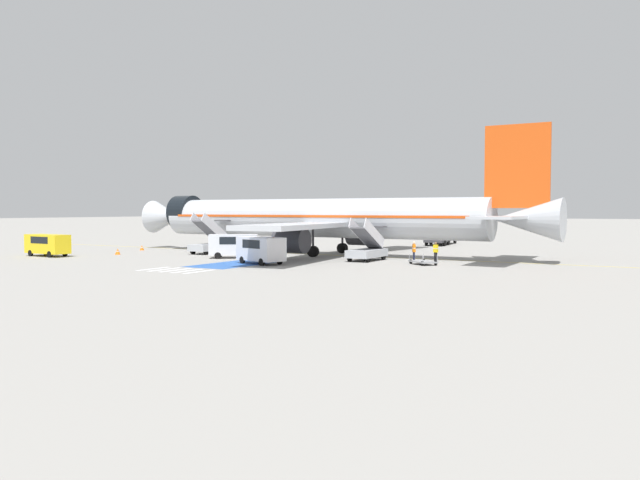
{
  "coord_description": "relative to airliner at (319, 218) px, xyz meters",
  "views": [
    {
      "loc": [
        31.73,
        -57.0,
        4.75
      ],
      "look_at": [
        -0.43,
        -1.1,
        1.62
      ],
      "focal_mm": 35.0,
      "sensor_mm": 36.0,
      "label": 1
    }
  ],
  "objects": [
    {
      "name": "ground_plane",
      "position": [
        1.18,
        -0.09,
        -3.86
      ],
      "size": [
        600.0,
        600.0,
        0.0
      ],
      "primitive_type": "plane",
      "color": "gray"
    },
    {
      "name": "apron_leadline_yellow",
      "position": [
        -0.66,
        0.0,
        -3.86
      ],
      "size": [
        81.77,
        0.58,
        0.01
      ],
      "primitive_type": "cube",
      "rotation": [
        0.0,
        0.0,
        1.57
      ],
      "color": "gold",
      "rests_on": "ground_plane"
    },
    {
      "name": "apron_stand_patch_blue",
      "position": [
        -0.66,
        -13.67,
        -3.86
      ],
      "size": [
        4.54,
        8.95,
        0.01
      ],
      "primitive_type": "cube",
      "color": "#2856A8",
      "rests_on": "ground_plane"
    },
    {
      "name": "apron_walkway_bar_0",
      "position": [
        -3.66,
        -20.43,
        -3.86
      ],
      "size": [
        0.44,
        3.6,
        0.01
      ],
      "primitive_type": "cube",
      "color": "silver",
      "rests_on": "ground_plane"
    },
    {
      "name": "apron_walkway_bar_1",
      "position": [
        -2.46,
        -20.43,
        -3.86
      ],
      "size": [
        0.44,
        3.6,
        0.01
      ],
      "primitive_type": "cube",
      "color": "silver",
      "rests_on": "ground_plane"
    },
    {
      "name": "apron_walkway_bar_2",
      "position": [
        -1.26,
        -20.43,
        -3.86
      ],
      "size": [
        0.44,
        3.6,
        0.01
      ],
      "primitive_type": "cube",
      "color": "silver",
      "rests_on": "ground_plane"
    },
    {
      "name": "apron_walkway_bar_3",
      "position": [
        -0.06,
        -20.43,
        -3.86
      ],
      "size": [
        0.44,
        3.6,
        0.01
      ],
      "primitive_type": "cube",
      "color": "silver",
      "rests_on": "ground_plane"
    },
    {
      "name": "apron_walkway_bar_4",
      "position": [
        1.14,
        -20.43,
        -3.86
      ],
      "size": [
        0.44,
        3.6,
        0.01
      ],
      "primitive_type": "cube",
      "color": "silver",
      "rests_on": "ground_plane"
    },
    {
      "name": "airliner",
      "position": [
        0.0,
        0.0,
        0.0
      ],
      "size": [
        48.41,
        35.12,
        12.34
      ],
      "rotation": [
        0.0,
        0.0,
        1.57
      ],
      "color": "#B7BCC4",
      "rests_on": "ground_plane"
    },
    {
      "name": "boarding_stairs_forward",
      "position": [
        -11.07,
        -4.54,
        -2.81
      ],
      "size": [
        2.22,
        5.24,
        4.45
      ],
      "rotation": [
        0.0,
        0.0,
        -0.0
      ],
      "color": "#ADB2BA",
      "rests_on": "ground_plane"
    },
    {
      "name": "boarding_stairs_aft",
      "position": [
        7.81,
        -4.63,
        -2.87
      ],
      "size": [
        2.22,
        5.24,
        4.03
      ],
      "rotation": [
        0.0,
        0.0,
        -0.0
      ],
      "color": "#ADB2BA",
      "rests_on": "ground_plane"
    },
    {
      "name": "fuel_tanker",
      "position": [
        4.93,
        24.7,
        -2.25
      ],
      "size": [
        3.46,
        9.71,
        3.23
      ],
      "rotation": [
        0.0,
        0.0,
        0.1
      ],
      "color": "#38383D",
      "rests_on": "ground_plane"
    },
    {
      "name": "service_van_0",
      "position": [
        1.29,
        -12.53,
        -2.46
      ],
      "size": [
        5.13,
        3.51,
        2.36
      ],
      "rotation": [
        0.0,
        0.0,
        1.24
      ],
      "color": "silver",
      "rests_on": "ground_plane"
    },
    {
      "name": "service_van_1",
      "position": [
        -22.76,
        -16.03,
        -2.53
      ],
      "size": [
        5.31,
        2.11,
        2.23
      ],
      "rotation": [
        0.0,
        0.0,
        4.66
      ],
      "color": "yellow",
      "rests_on": "ground_plane"
    },
    {
      "name": "service_van_2",
      "position": [
        -4.89,
        -8.4,
        -2.48
      ],
      "size": [
        4.98,
        4.2,
        2.33
      ],
      "rotation": [
        0.0,
        0.0,
        5.3
      ],
      "color": "silver",
      "rests_on": "ground_plane"
    },
    {
      "name": "baggage_cart",
      "position": [
        13.86,
        -6.06,
        -3.61
      ],
      "size": [
        2.95,
        2.83,
        0.87
      ],
      "rotation": [
        0.0,
        0.0,
        4.0
      ],
      "color": "gray",
      "rests_on": "ground_plane"
    },
    {
      "name": "ground_crew_0",
      "position": [
        12.09,
        -3.71,
        -2.79
      ],
      "size": [
        0.44,
        0.48,
        1.85
      ],
      "rotation": [
        0.0,
        0.0,
        5.34
      ],
      "color": "#191E38",
      "rests_on": "ground_plane"
    },
    {
      "name": "ground_crew_1",
      "position": [
        -5.12,
        -3.9,
        -2.81
      ],
      "size": [
        0.49,
        0.41,
        1.82
      ],
      "rotation": [
        0.0,
        0.0,
        5.77
      ],
      "color": "#191E38",
      "rests_on": "ground_plane"
    },
    {
      "name": "ground_crew_2",
      "position": [
        13.92,
        -3.03,
        -2.8
      ],
      "size": [
        0.47,
        0.31,
        1.83
      ],
      "rotation": [
        0.0,
        0.0,
        6.09
      ],
      "color": "black",
      "rests_on": "ground_plane"
    },
    {
      "name": "traffic_cone_0",
      "position": [
        -21.52,
        -4.37,
        -3.57
      ],
      "size": [
        0.52,
        0.52,
        0.58
      ],
      "color": "orange",
      "rests_on": "ground_plane"
    },
    {
      "name": "traffic_cone_1",
      "position": [
        -18.54,
        -10.69,
        -3.54
      ],
      "size": [
        0.58,
        0.58,
        0.64
      ],
      "color": "orange",
      "rests_on": "ground_plane"
    }
  ]
}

